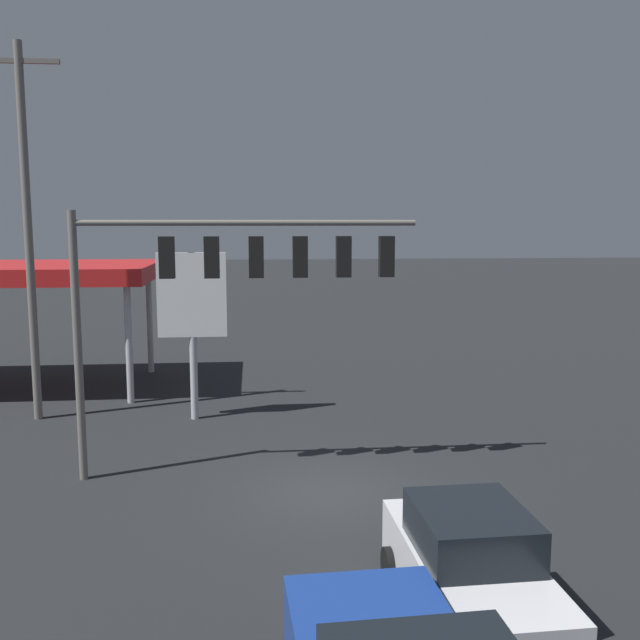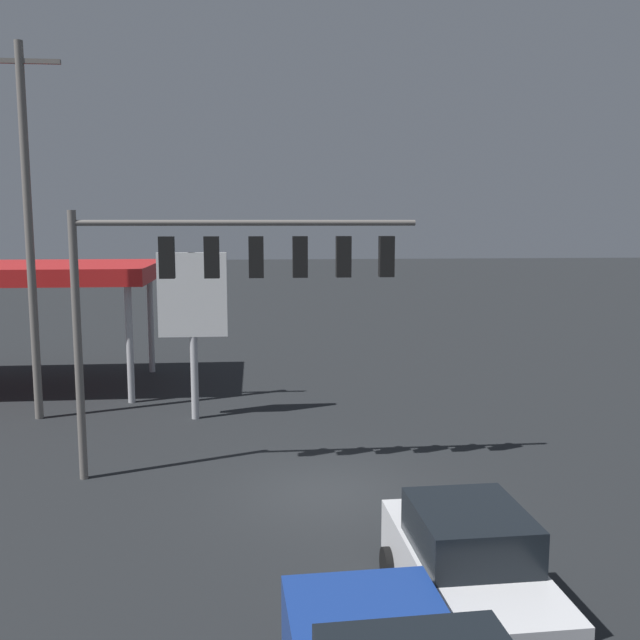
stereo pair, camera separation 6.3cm
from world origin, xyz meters
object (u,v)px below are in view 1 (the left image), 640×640
at_px(price_sign, 192,302).
at_px(sedan_far, 470,569).
at_px(traffic_signal_assembly, 231,272).
at_px(utility_pole, 28,227).

relative_size(price_sign, sedan_far, 1.19).
relative_size(traffic_signal_assembly, price_sign, 1.56).
distance_m(traffic_signal_assembly, sedan_far, 9.12).
xyz_separation_m(traffic_signal_assembly, sedan_far, (-3.81, 7.18, -4.12)).
bearing_deg(traffic_signal_assembly, utility_pole, -41.30).
bearing_deg(price_sign, utility_pole, -5.32).
height_order(utility_pole, price_sign, utility_pole).
xyz_separation_m(utility_pole, price_sign, (-5.00, 0.47, -2.36)).
height_order(traffic_signal_assembly, utility_pole, utility_pole).
bearing_deg(price_sign, traffic_signal_assembly, 105.13).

